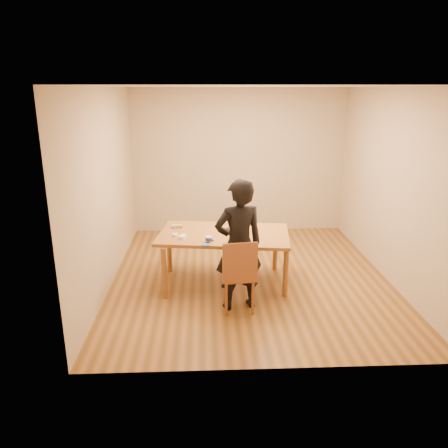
{
  "coord_description": "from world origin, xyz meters",
  "views": [
    {
      "loc": [
        -0.64,
        -5.95,
        2.67
      ],
      "look_at": [
        -0.39,
        -0.27,
        0.9
      ],
      "focal_mm": 35.0,
      "sensor_mm": 36.0,
      "label": 1
    }
  ],
  "objects_px": {
    "cake_plate": "(236,230)",
    "cake": "(236,227)",
    "dining_table": "(224,235)",
    "dining_chair": "(239,276)",
    "person": "(239,245)"
  },
  "relations": [
    {
      "from": "cake_plate",
      "to": "dining_table",
      "type": "bearing_deg",
      "value": -146.38
    },
    {
      "from": "dining_chair",
      "to": "cake_plate",
      "type": "height_order",
      "value": "cake_plate"
    },
    {
      "from": "dining_chair",
      "to": "cake",
      "type": "distance_m",
      "value": 0.96
    },
    {
      "from": "dining_chair",
      "to": "cake",
      "type": "bearing_deg",
      "value": 81.35
    },
    {
      "from": "dining_chair",
      "to": "cake",
      "type": "xyz_separation_m",
      "value": [
        0.03,
        0.89,
        0.36
      ]
    },
    {
      "from": "cake_plate",
      "to": "cake",
      "type": "distance_m",
      "value": 0.04
    },
    {
      "from": "cake_plate",
      "to": "person",
      "type": "bearing_deg",
      "value": -92.0
    },
    {
      "from": "dining_table",
      "to": "cake",
      "type": "bearing_deg",
      "value": 41.18
    },
    {
      "from": "cake",
      "to": "cake_plate",
      "type": "bearing_deg",
      "value": 0.0
    },
    {
      "from": "dining_table",
      "to": "cake",
      "type": "height_order",
      "value": "cake"
    },
    {
      "from": "dining_table",
      "to": "cake_plate",
      "type": "distance_m",
      "value": 0.22
    },
    {
      "from": "cake_plate",
      "to": "cake",
      "type": "bearing_deg",
      "value": 0.0
    },
    {
      "from": "dining_table",
      "to": "dining_chair",
      "type": "distance_m",
      "value": 0.84
    },
    {
      "from": "dining_chair",
      "to": "person",
      "type": "distance_m",
      "value": 0.39
    },
    {
      "from": "person",
      "to": "cake",
      "type": "bearing_deg",
      "value": -106.43
    }
  ]
}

